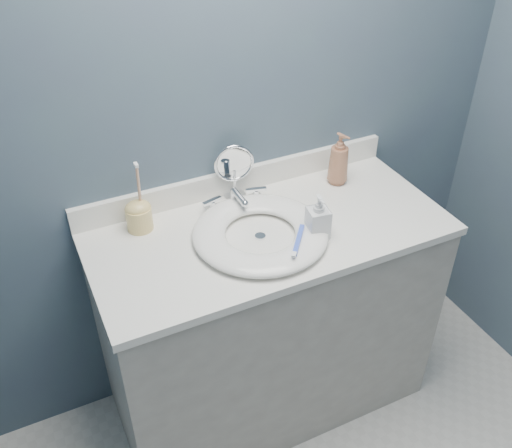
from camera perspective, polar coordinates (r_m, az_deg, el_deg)
back_wall at (r=1.97m, az=-2.15°, el=11.36°), size 2.20×0.02×2.40m
vanity_cabinet at (r=2.23m, az=1.21°, el=-9.89°), size 1.20×0.55×0.85m
countertop at (r=1.93m, az=1.37°, el=-0.82°), size 1.22×0.57×0.03m
backsplash at (r=2.10m, az=-1.85°, el=4.41°), size 1.22×0.02×0.09m
basin at (r=1.87m, az=0.43°, el=-0.89°), size 0.45×0.45×0.04m
drain at (r=1.88m, az=0.43°, el=-1.25°), size 0.04×0.04×0.01m
faucet at (r=2.01m, az=-2.02°, el=2.36°), size 0.25×0.13×0.07m
makeup_mirror at (r=2.02m, az=-2.20°, el=5.49°), size 0.14×0.08×0.21m
soap_bottle_amber at (r=2.14m, az=8.29°, el=6.48°), size 0.10×0.10×0.20m
soap_bottle_clear at (r=1.86m, az=6.25°, el=0.76°), size 0.08×0.08×0.15m
toothbrush_holder at (r=1.93m, az=-11.64°, el=0.95°), size 0.09×0.09×0.25m
toothbrush_lying at (r=1.80m, az=4.22°, el=-1.74°), size 0.12×0.14×0.02m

